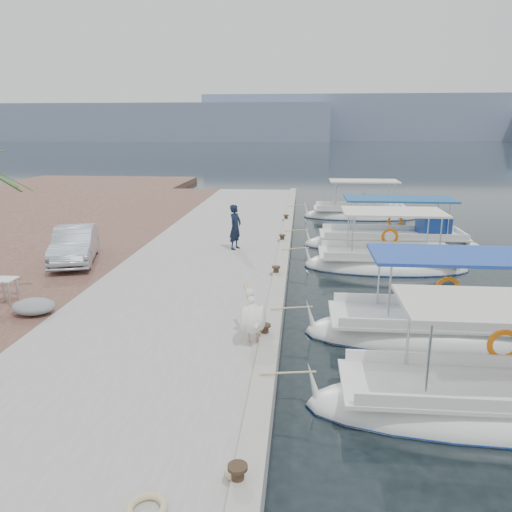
{
  "coord_description": "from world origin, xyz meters",
  "views": [
    {
      "loc": [
        0.43,
        -14.25,
        5.24
      ],
      "look_at": [
        -1.0,
        1.34,
        1.2
      ],
      "focal_mm": 35.0,
      "sensor_mm": 36.0,
      "label": 1
    }
  ],
  "objects": [
    {
      "name": "fishing_caique_d",
      "position": [
        4.64,
        8.16,
        0.18
      ],
      "size": [
        7.88,
        2.43,
        2.83
      ],
      "color": "white",
      "rests_on": "ground"
    },
    {
      "name": "tarp_bundle",
      "position": [
        -6.5,
        -2.53,
        0.7
      ],
      "size": [
        1.1,
        0.9,
        0.4
      ],
      "primitive_type": "ellipsoid",
      "color": "gray",
      "rests_on": "cobblestone_strip"
    },
    {
      "name": "fishing_caique_a",
      "position": [
        4.27,
        -5.57,
        0.12
      ],
      "size": [
        7.36,
        2.15,
        2.83
      ],
      "color": "white",
      "rests_on": "ground"
    },
    {
      "name": "pelican",
      "position": [
        -0.61,
        -3.75,
        1.09
      ],
      "size": [
        0.71,
        1.49,
        1.15
      ],
      "color": "tan",
      "rests_on": "concrete_quay"
    },
    {
      "name": "ground",
      "position": [
        0.0,
        0.0,
        0.0
      ],
      "size": [
        400.0,
        400.0,
        0.0
      ],
      "primitive_type": "plane",
      "color": "black",
      "rests_on": "ground"
    },
    {
      "name": "fishing_caique_e",
      "position": [
        3.91,
        15.68,
        0.12
      ],
      "size": [
        6.65,
        2.31,
        2.83
      ],
      "color": "white",
      "rests_on": "ground"
    },
    {
      "name": "fisherman",
      "position": [
        -2.17,
        5.11,
        1.4
      ],
      "size": [
        0.65,
        0.77,
        1.79
      ],
      "primitive_type": "imported",
      "rotation": [
        0.0,
        0.0,
        1.17
      ],
      "color": "black",
      "rests_on": "concrete_quay"
    },
    {
      "name": "concrete_quay",
      "position": [
        -3.0,
        5.0,
        0.25
      ],
      "size": [
        6.0,
        40.0,
        0.5
      ],
      "primitive_type": "cube",
      "color": "gray",
      "rests_on": "ground"
    },
    {
      "name": "distant_hills",
      "position": [
        29.61,
        201.49,
        7.61
      ],
      "size": [
        330.0,
        60.0,
        18.0
      ],
      "color": "gray",
      "rests_on": "ground"
    },
    {
      "name": "folding_table",
      "position": [
        -7.62,
        -1.88,
        1.02
      ],
      "size": [
        0.55,
        0.55,
        0.73
      ],
      "color": "silver",
      "rests_on": "cobblestone_strip"
    },
    {
      "name": "quay_curb",
      "position": [
        -0.22,
        5.0,
        0.56
      ],
      "size": [
        0.44,
        40.0,
        0.12
      ],
      "primitive_type": "cube",
      "color": "#9C968A",
      "rests_on": "concrete_quay"
    },
    {
      "name": "mooring_bollards",
      "position": [
        -0.35,
        1.5,
        0.69
      ],
      "size": [
        0.28,
        20.28,
        0.33
      ],
      "color": "black",
      "rests_on": "concrete_quay"
    },
    {
      "name": "fishing_caique_b",
      "position": [
        4.15,
        -2.0,
        0.12
      ],
      "size": [
        7.13,
        2.3,
        2.83
      ],
      "color": "white",
      "rests_on": "ground"
    },
    {
      "name": "parked_car",
      "position": [
        -7.71,
        2.62,
        1.14
      ],
      "size": [
        2.41,
        4.09,
        1.27
      ],
      "primitive_type": "imported",
      "rotation": [
        0.0,
        0.0,
        0.29
      ],
      "color": "#ABB5C4",
      "rests_on": "cobblestone_strip"
    },
    {
      "name": "rope_coil",
      "position": [
        -1.45,
        -9.07,
        0.55
      ],
      "size": [
        0.54,
        0.54,
        0.1
      ],
      "primitive_type": "torus",
      "color": "#C6B284",
      "rests_on": "concrete_quay"
    },
    {
      "name": "cobblestone_strip",
      "position": [
        -8.0,
        5.0,
        0.25
      ],
      "size": [
        4.0,
        40.0,
        0.5
      ],
      "primitive_type": "cube",
      "color": "#54332C",
      "rests_on": "ground"
    },
    {
      "name": "fishing_caique_c",
      "position": [
        3.71,
        4.57,
        0.12
      ],
      "size": [
        6.23,
        2.49,
        2.83
      ],
      "color": "white",
      "rests_on": "ground"
    }
  ]
}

